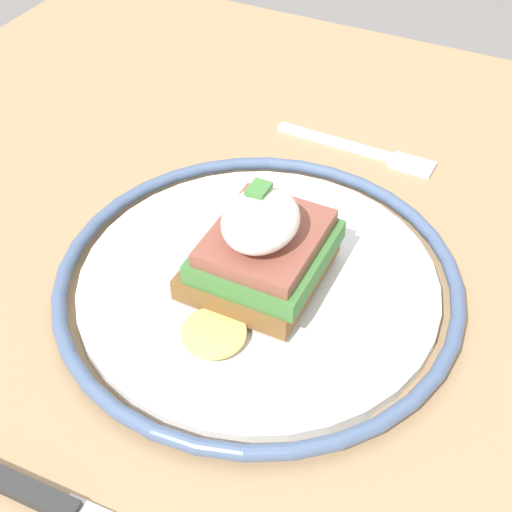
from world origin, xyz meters
name	(u,v)px	position (x,y,z in m)	size (l,w,h in m)	color
dining_table	(264,398)	(0.00, 0.00, 0.61)	(0.81, 0.87, 0.74)	tan
plate	(256,285)	(0.00, -0.01, 0.74)	(0.28, 0.28, 0.02)	white
sandwich	(257,249)	(0.00, 0.00, 0.78)	(0.12, 0.08, 0.07)	brown
fork	(363,150)	(-0.19, 0.00, 0.74)	(0.02, 0.14, 0.00)	silver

